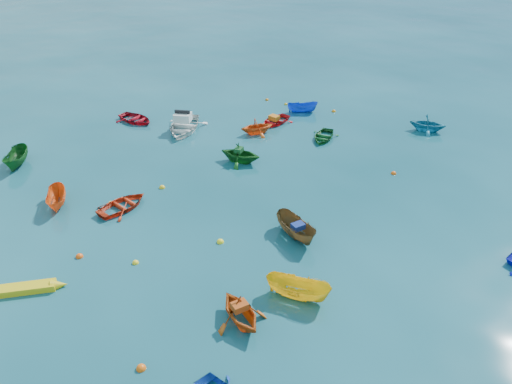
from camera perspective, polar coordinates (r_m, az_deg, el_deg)
ground at (r=25.87m, az=6.75°, el=-5.31°), size 160.00×160.00×0.00m
sampan_brown_mid at (r=25.92m, az=4.57°, el=-5.09°), size 1.45×3.10×1.16m
dinghy_orange_w at (r=21.32m, az=-1.77°, el=-14.59°), size 2.52×2.82×1.35m
sampan_yellow_mid at (r=22.42m, az=4.78°, el=-11.92°), size 2.49×3.08×1.14m
dinghy_green_e at (r=36.49m, az=7.67°, el=6.06°), size 3.31×3.04×0.56m
dinghy_cyan_se at (r=39.54m, az=18.91°, el=6.64°), size 3.27×3.37×1.35m
dinghy_red_nw at (r=29.05m, az=-14.93°, el=-1.77°), size 3.34×2.66×0.62m
sampan_orange_n at (r=30.45m, az=-21.64°, el=-1.43°), size 1.97×2.87×1.04m
dinghy_green_n at (r=32.96m, az=-1.80°, el=3.48°), size 3.37×3.50×1.42m
dinghy_red_ne at (r=38.77m, az=2.16°, el=7.87°), size 3.24×2.61×0.60m
sampan_blue_far at (r=41.01m, az=5.30°, el=9.09°), size 2.54×2.17×0.95m
dinghy_red_far at (r=40.14m, az=-13.56°, el=7.84°), size 3.04×3.63×0.65m
dinghy_orange_far at (r=37.02m, az=0.10°, el=6.73°), size 2.93×2.71×1.27m
sampan_green_far at (r=35.96m, az=-25.49°, el=2.75°), size 2.57×3.14×1.16m
kayak_yellow at (r=24.97m, az=-25.71°, el=-10.29°), size 3.97×2.37×0.42m
motorboat_white at (r=37.91m, az=-8.25°, el=7.00°), size 5.21×5.19×1.49m
tarp_blue_a at (r=25.39m, az=4.83°, el=-3.93°), size 0.67×0.54×0.30m
tarp_orange_a at (r=20.77m, az=-1.88°, el=-12.90°), size 0.69×0.56×0.31m
tarp_green_b at (r=32.61m, az=-1.98°, el=4.84°), size 0.75×0.70×0.29m
tarp_orange_b at (r=38.52m, az=2.08°, el=8.48°), size 0.70×0.84×0.36m
buoy_or_a at (r=20.18m, az=-12.99°, el=-19.08°), size 0.38×0.38×0.38m
buoy_ye_a at (r=25.50m, az=-4.10°, el=-5.75°), size 0.37×0.37×0.37m
buoy_or_b at (r=32.68m, az=15.44°, el=2.03°), size 0.34×0.34×0.34m
buoy_ye_b at (r=24.81m, az=-13.60°, el=-7.90°), size 0.32×0.32×0.32m
buoy_or_c at (r=25.96m, az=-19.52°, el=-7.01°), size 0.37×0.37×0.37m
buoy_ye_c at (r=30.50m, az=-10.68°, el=0.47°), size 0.36×0.36×0.36m
buoy_or_d at (r=41.40m, az=8.87°, el=9.06°), size 0.33×0.33×0.33m
buoy_ye_d at (r=29.59m, az=-16.24°, el=-1.34°), size 0.37×0.37×0.37m
buoy_or_e at (r=43.37m, az=1.26°, el=10.46°), size 0.31×0.31×0.31m
buoy_ye_e at (r=42.47m, az=3.43°, el=9.95°), size 0.29×0.29×0.29m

